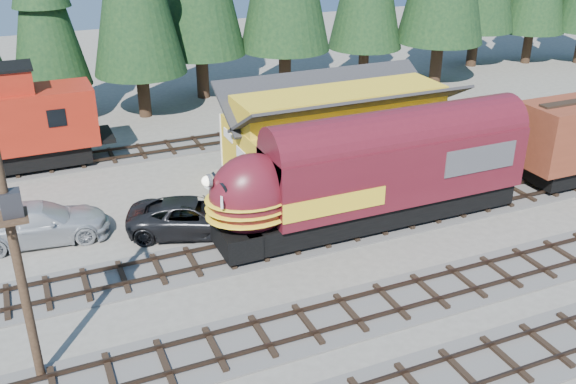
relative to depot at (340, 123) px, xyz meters
name	(u,v)px	position (x,y,z in m)	size (l,w,h in m)	color
ground	(448,258)	(0.00, -10.50, -2.96)	(120.00, 120.00, 0.00)	#6B665B
track_siding	(554,185)	(10.00, -6.50, -2.90)	(68.00, 3.20, 0.33)	#4C4947
track_spur	(138,153)	(-10.00, 7.50, -2.90)	(32.00, 3.20, 0.33)	#4C4947
depot	(340,123)	(0.00, 0.00, 0.00)	(12.80, 7.00, 5.30)	gold
locomotive	(365,180)	(-2.08, -6.50, -0.43)	(15.93, 3.17, 4.33)	black
utility_pole	(15,243)	(-17.07, -11.38, 2.13)	(1.10, 2.18, 8.92)	black
pickup_truck_a	(193,217)	(-9.66, -3.71, -2.13)	(2.78, 6.02, 1.67)	black
pickup_truck_b	(38,223)	(-16.37, -1.65, -2.05)	(2.56, 6.30, 1.83)	#B2B5BA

